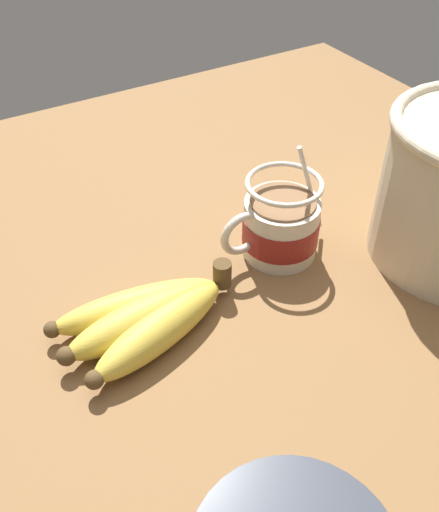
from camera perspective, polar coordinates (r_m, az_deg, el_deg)
The scene contains 3 objects.
table at distance 65.02cm, azimuth 2.69°, elevation -3.79°, with size 105.05×105.05×3.42cm.
coffee_mug at distance 65.64cm, azimuth 6.05°, elevation 3.07°, with size 14.21×8.85×13.70cm.
banana_bunch at distance 57.73cm, azimuth -7.22°, elevation -6.15°, with size 19.85×11.70×4.35cm.
Camera 1 is at (26.03, 38.11, 47.51)cm, focal length 40.00 mm.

